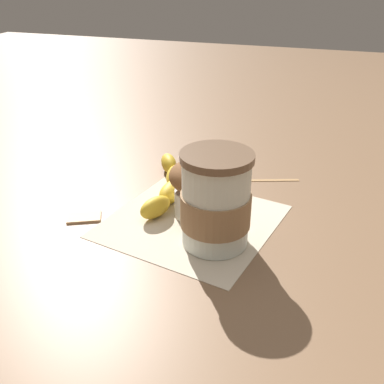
{
  "coord_description": "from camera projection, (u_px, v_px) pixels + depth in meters",
  "views": [
    {
      "loc": [
        -0.18,
        0.55,
        0.35
      ],
      "look_at": [
        0.0,
        0.0,
        0.05
      ],
      "focal_mm": 42.0,
      "sensor_mm": 36.0,
      "label": 1
    }
  ],
  "objects": [
    {
      "name": "wooden_stirrer",
      "position": [
        268.0,
        180.0,
        0.8
      ],
      "size": [
        0.11,
        0.04,
        0.0
      ],
      "primitive_type": "cube",
      "rotation": [
        0.0,
        0.0,
        3.48
      ],
      "color": "#9E7547",
      "rests_on": "ground_plane"
    },
    {
      "name": "ground_plane",
      "position": [
        192.0,
        221.0,
        0.67
      ],
      "size": [
        3.0,
        3.0,
        0.0
      ],
      "primitive_type": "plane",
      "color": "brown"
    },
    {
      "name": "paper_napkin",
      "position": [
        192.0,
        221.0,
        0.67
      ],
      "size": [
        0.28,
        0.28,
        0.0
      ],
      "primitive_type": "cube",
      "rotation": [
        0.0,
        0.0,
        -0.2
      ],
      "color": "beige",
      "rests_on": "ground_plane"
    },
    {
      "name": "coffee_cup",
      "position": [
        216.0,
        202.0,
        0.59
      ],
      "size": [
        0.1,
        0.1,
        0.13
      ],
      "color": "silver",
      "rests_on": "paper_napkin"
    },
    {
      "name": "muffin",
      "position": [
        196.0,
        186.0,
        0.67
      ],
      "size": [
        0.08,
        0.08,
        0.09
      ],
      "color": "white",
      "rests_on": "paper_napkin"
    },
    {
      "name": "banana",
      "position": [
        169.0,
        183.0,
        0.75
      ],
      "size": [
        0.09,
        0.22,
        0.03
      ],
      "color": "gold",
      "rests_on": "paper_napkin"
    },
    {
      "name": "sugar_packet",
      "position": [
        84.0,
        216.0,
        0.68
      ],
      "size": [
        0.06,
        0.05,
        0.01
      ],
      "primitive_type": "cube",
      "rotation": [
        0.0,
        0.0,
        3.59
      ],
      "color": "#E0B27F",
      "rests_on": "ground_plane"
    }
  ]
}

